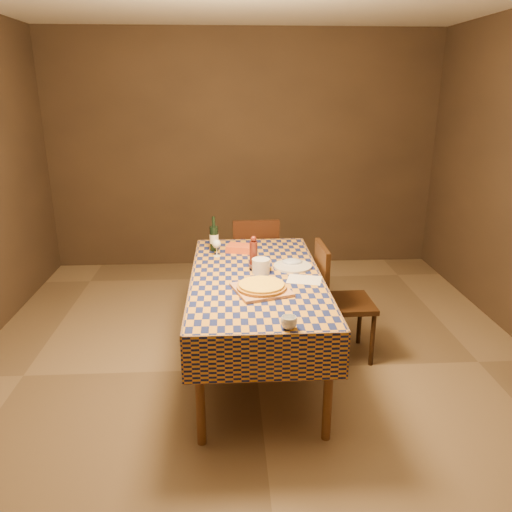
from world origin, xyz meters
name	(u,v)px	position (x,y,z in m)	size (l,w,h in m)	color
room	(256,196)	(0.00, 0.00, 1.35)	(5.00, 5.10, 2.70)	brown
dining_table	(256,285)	(0.00, 0.00, 0.69)	(0.94, 1.84, 0.77)	brown
cutting_board	(262,290)	(0.02, -0.30, 0.78)	(0.34, 0.34, 0.02)	#B37B54
pizza	(262,286)	(0.02, -0.30, 0.81)	(0.44, 0.44, 0.03)	#A1671A
pepper_mill	(254,253)	(-0.01, 0.16, 0.89)	(0.06, 0.06, 0.25)	#481811
bowl	(259,266)	(0.03, 0.12, 0.80)	(0.17, 0.17, 0.05)	#573F49
wine_glass	(217,244)	(-0.29, 0.45, 0.87)	(0.08, 0.08, 0.14)	silver
wine_bottle	(214,238)	(-0.32, 0.60, 0.88)	(0.09, 0.09, 0.29)	black
deli_tub	(261,266)	(0.04, 0.04, 0.82)	(0.13, 0.13, 0.11)	silver
takeout_container	(240,248)	(-0.10, 0.57, 0.80)	(0.22, 0.15, 0.05)	#C94A1A
white_plate	(293,266)	(0.28, 0.16, 0.78)	(0.29, 0.29, 0.02)	silver
tumbler	(289,323)	(0.13, -0.85, 0.81)	(0.09, 0.09, 0.07)	silver
flour_patch	(304,280)	(0.33, -0.11, 0.77)	(0.24, 0.18, 0.00)	silver
flour_bag	(292,262)	(0.29, 0.22, 0.79)	(0.15, 0.12, 0.04)	#A1B1CF
chair_far	(255,259)	(0.05, 1.08, 0.52)	(0.44, 0.45, 0.93)	black
chair_right	(335,295)	(0.63, 0.18, 0.52)	(0.44, 0.43, 0.93)	black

